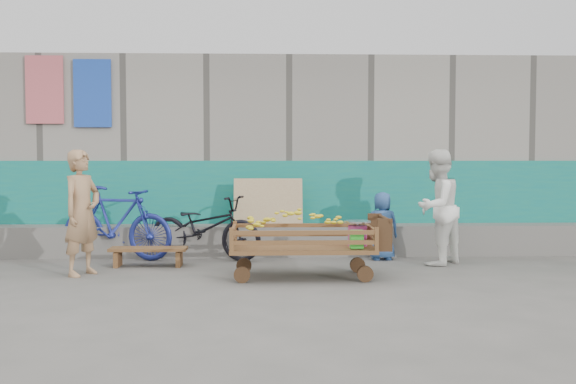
{
  "coord_description": "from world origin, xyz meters",
  "views": [
    {
      "loc": [
        0.27,
        -7.08,
        1.43
      ],
      "look_at": [
        0.55,
        1.2,
        1.0
      ],
      "focal_mm": 40.0,
      "sensor_mm": 36.0,
      "label": 1
    }
  ],
  "objects_px": {
    "child": "(382,226)",
    "bicycle_blue": "(116,223)",
    "bench": "(148,253)",
    "bicycle_dark": "(205,227)",
    "vendor_man": "(82,213)",
    "woman": "(437,207)",
    "banana_cart": "(300,233)"
  },
  "relations": [
    {
      "from": "child",
      "to": "bicycle_blue",
      "type": "bearing_deg",
      "value": -8.82
    },
    {
      "from": "child",
      "to": "bicycle_dark",
      "type": "relative_size",
      "value": 0.56
    },
    {
      "from": "banana_cart",
      "to": "vendor_man",
      "type": "distance_m",
      "value": 2.68
    },
    {
      "from": "bicycle_dark",
      "to": "bicycle_blue",
      "type": "bearing_deg",
      "value": 110.07
    },
    {
      "from": "child",
      "to": "bicycle_dark",
      "type": "distance_m",
      "value": 2.52
    },
    {
      "from": "bench",
      "to": "bicycle_dark",
      "type": "relative_size",
      "value": 0.59
    },
    {
      "from": "woman",
      "to": "bicycle_blue",
      "type": "height_order",
      "value": "woman"
    },
    {
      "from": "banana_cart",
      "to": "bicycle_blue",
      "type": "relative_size",
      "value": 1.08
    },
    {
      "from": "woman",
      "to": "child",
      "type": "distance_m",
      "value": 0.84
    },
    {
      "from": "banana_cart",
      "to": "bench",
      "type": "xyz_separation_m",
      "value": [
        -1.97,
        0.86,
        -0.36
      ]
    },
    {
      "from": "child",
      "to": "bench",
      "type": "bearing_deg",
      "value": 1.79
    },
    {
      "from": "bench",
      "to": "bicycle_dark",
      "type": "distance_m",
      "value": 0.94
    },
    {
      "from": "banana_cart",
      "to": "bicycle_blue",
      "type": "height_order",
      "value": "bicycle_blue"
    },
    {
      "from": "vendor_man",
      "to": "child",
      "type": "xyz_separation_m",
      "value": [
        3.9,
        1.07,
        -0.29
      ]
    },
    {
      "from": "bicycle_dark",
      "to": "bicycle_blue",
      "type": "height_order",
      "value": "bicycle_blue"
    },
    {
      "from": "woman",
      "to": "child",
      "type": "height_order",
      "value": "woman"
    },
    {
      "from": "banana_cart",
      "to": "bicycle_blue",
      "type": "bearing_deg",
      "value": 149.62
    },
    {
      "from": "bench",
      "to": "bicycle_blue",
      "type": "bearing_deg",
      "value": 132.24
    },
    {
      "from": "bicycle_blue",
      "to": "vendor_man",
      "type": "bearing_deg",
      "value": -167.85
    },
    {
      "from": "vendor_man",
      "to": "child",
      "type": "bearing_deg",
      "value": -47.34
    },
    {
      "from": "child",
      "to": "bicycle_blue",
      "type": "height_order",
      "value": "bicycle_blue"
    },
    {
      "from": "vendor_man",
      "to": "bicycle_dark",
      "type": "bearing_deg",
      "value": -21.65
    },
    {
      "from": "bench",
      "to": "woman",
      "type": "height_order",
      "value": "woman"
    },
    {
      "from": "bench",
      "to": "bicycle_dark",
      "type": "xyz_separation_m",
      "value": [
        0.69,
        0.59,
        0.27
      ]
    },
    {
      "from": "child",
      "to": "bicycle_blue",
      "type": "relative_size",
      "value": 0.56
    },
    {
      "from": "woman",
      "to": "bicycle_dark",
      "type": "xyz_separation_m",
      "value": [
        -3.17,
        0.57,
        -0.32
      ]
    },
    {
      "from": "banana_cart",
      "to": "bicycle_blue",
      "type": "distance_m",
      "value": 2.93
    },
    {
      "from": "child",
      "to": "bicycle_dark",
      "type": "bearing_deg",
      "value": -9.3
    },
    {
      "from": "woman",
      "to": "bench",
      "type": "bearing_deg",
      "value": -43.47
    },
    {
      "from": "bench",
      "to": "vendor_man",
      "type": "distance_m",
      "value": 1.09
    },
    {
      "from": "vendor_man",
      "to": "bicycle_dark",
      "type": "height_order",
      "value": "vendor_man"
    },
    {
      "from": "vendor_man",
      "to": "bench",
      "type": "bearing_deg",
      "value": -21.07
    }
  ]
}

